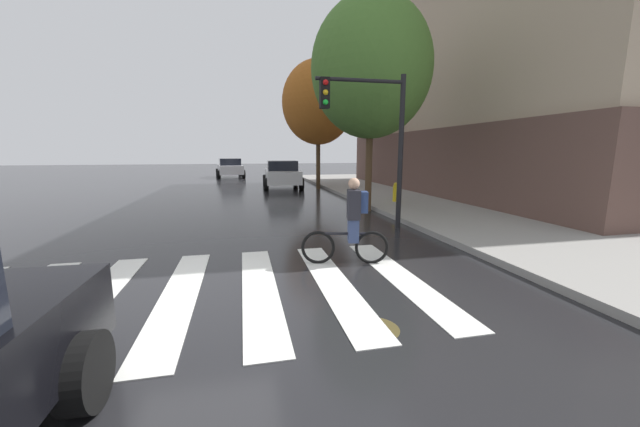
{
  "coord_description": "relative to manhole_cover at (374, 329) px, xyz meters",
  "views": [
    {
      "loc": [
        0.75,
        -5.44,
        2.18
      ],
      "look_at": [
        2.43,
        2.1,
        0.81
      ],
      "focal_mm": 19.63,
      "sensor_mm": 36.0,
      "label": 1
    }
  ],
  "objects": [
    {
      "name": "sedan_mid",
      "position": [
        0.83,
        17.48,
        0.84
      ],
      "size": [
        2.39,
        4.83,
        1.65
      ],
      "color": "silver",
      "rests_on": "ground"
    },
    {
      "name": "manhole_cover",
      "position": [
        0.0,
        0.0,
        0.0
      ],
      "size": [
        0.64,
        0.64,
        0.01
      ],
      "primitive_type": "cylinder",
      "color": "#473D1E",
      "rests_on": "ground"
    },
    {
      "name": "ground_plane",
      "position": [
        -2.28,
        1.65,
        -0.0
      ],
      "size": [
        120.0,
        120.0,
        0.0
      ],
      "primitive_type": "plane",
      "color": "black"
    },
    {
      "name": "traffic_light_near",
      "position": [
        1.94,
        5.28,
        2.86
      ],
      "size": [
        2.47,
        0.28,
        4.2
      ],
      "color": "black",
      "rests_on": "ground"
    },
    {
      "name": "street_tree_near",
      "position": [
        2.98,
        8.33,
        5.02
      ],
      "size": [
        4.18,
        4.18,
        7.43
      ],
      "color": "#4C3823",
      "rests_on": "ground"
    },
    {
      "name": "corner_building",
      "position": [
        15.07,
        12.32,
        6.69
      ],
      "size": [
        16.11,
        19.02,
        13.48
      ],
      "color": "brown",
      "rests_on": "ground"
    },
    {
      "name": "street_tree_mid",
      "position": [
        2.82,
        16.25,
        4.89
      ],
      "size": [
        4.07,
        4.07,
        7.24
      ],
      "color": "#4C3823",
      "rests_on": "ground"
    },
    {
      "name": "sidewalk",
      "position": [
        6.47,
        1.65,
        0.07
      ],
      "size": [
        6.5,
        50.0,
        0.15
      ],
      "primitive_type": "cube",
      "color": "gray",
      "rests_on": "ground"
    },
    {
      "name": "crosswalk_stripes",
      "position": [
        -2.54,
        1.65,
        0.0
      ],
      "size": [
        7.87,
        4.17,
        0.01
      ],
      "color": "silver",
      "rests_on": "ground"
    },
    {
      "name": "sedan_far",
      "position": [
        -2.52,
        26.95,
        0.82
      ],
      "size": [
        2.54,
        4.81,
        1.61
      ],
      "color": "#B7B7BC",
      "rests_on": "ground"
    },
    {
      "name": "cyclist",
      "position": [
        0.5,
        2.53,
        0.84
      ],
      "size": [
        1.68,
        0.45,
        1.69
      ],
      "color": "black",
      "rests_on": "ground"
    },
    {
      "name": "fire_hydrant",
      "position": [
        4.6,
        9.47,
        0.53
      ],
      "size": [
        0.33,
        0.22,
        0.78
      ],
      "color": "gold",
      "rests_on": "sidewalk"
    }
  ]
}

